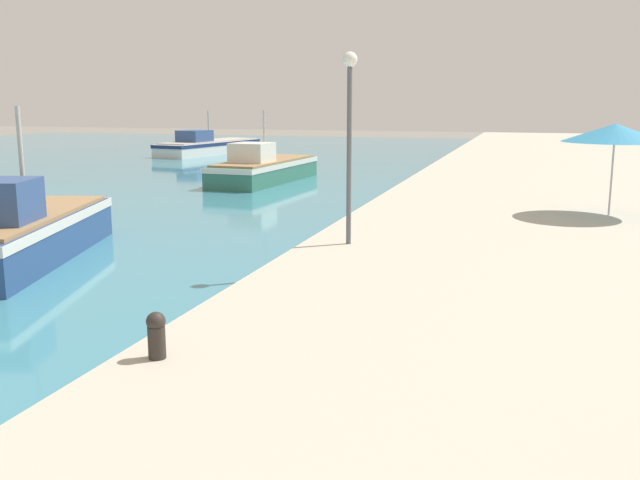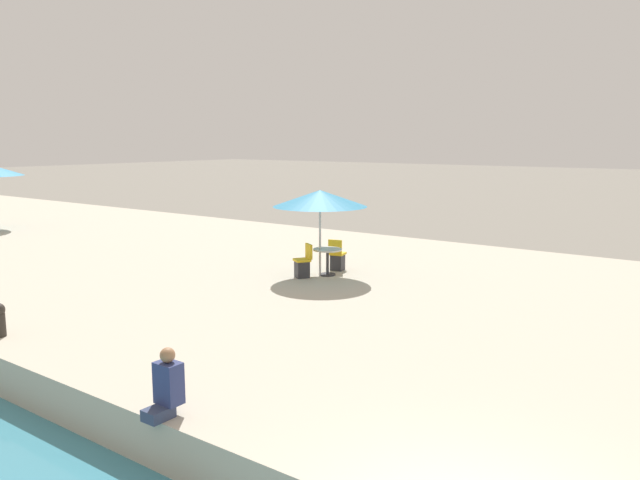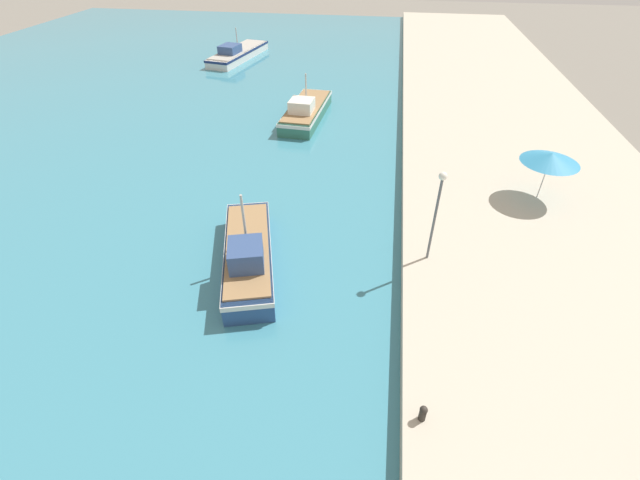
{
  "view_description": "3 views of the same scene",
  "coord_description": "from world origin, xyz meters",
  "px_view_note": "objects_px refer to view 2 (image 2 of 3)",
  "views": [
    {
      "loc": [
        5.37,
        1.67,
        4.23
      ],
      "look_at": [
        1.5,
        14.57,
        1.58
      ],
      "focal_mm": 40.0,
      "sensor_mm": 36.0,
      "label": 1
    },
    {
      "loc": [
        -4.99,
        -1.83,
        4.48
      ],
      "look_at": [
        8.51,
        8.08,
        1.78
      ],
      "focal_mm": 35.0,
      "sensor_mm": 36.0,
      "label": 2
    },
    {
      "loc": [
        -1.5,
        1.96,
        13.84
      ],
      "look_at": [
        -4.0,
        18.0,
        1.38
      ],
      "focal_mm": 24.0,
      "sensor_mm": 36.0,
      "label": 3
    }
  ],
  "objects_px": {
    "cafe_chair_right": "(303,266)",
    "person_at_quay": "(166,386)",
    "cafe_table": "(328,256)",
    "cafe_chair_left": "(337,259)",
    "cafe_umbrella_pink": "(320,198)"
  },
  "relations": [
    {
      "from": "cafe_umbrella_pink",
      "to": "cafe_chair_left",
      "type": "bearing_deg",
      "value": 3.05
    },
    {
      "from": "cafe_umbrella_pink",
      "to": "cafe_chair_right",
      "type": "xyz_separation_m",
      "value": [
        -0.42,
        0.27,
        -1.81
      ]
    },
    {
      "from": "cafe_chair_right",
      "to": "person_at_quay",
      "type": "bearing_deg",
      "value": 147.57
    },
    {
      "from": "cafe_table",
      "to": "person_at_quay",
      "type": "height_order",
      "value": "person_at_quay"
    },
    {
      "from": "cafe_table",
      "to": "cafe_chair_left",
      "type": "xyz_separation_m",
      "value": [
        0.7,
        0.16,
        -0.21
      ]
    },
    {
      "from": "cafe_umbrella_pink",
      "to": "cafe_table",
      "type": "bearing_deg",
      "value": -29.87
    },
    {
      "from": "cafe_chair_right",
      "to": "person_at_quay",
      "type": "xyz_separation_m",
      "value": [
        -7.88,
        -3.78,
        0.09
      ]
    },
    {
      "from": "cafe_table",
      "to": "cafe_chair_left",
      "type": "relative_size",
      "value": 0.88
    },
    {
      "from": "cafe_chair_left",
      "to": "cafe_chair_right",
      "type": "distance_m",
      "value": 1.34
    },
    {
      "from": "cafe_table",
      "to": "cafe_umbrella_pink",
      "type": "bearing_deg",
      "value": 150.13
    },
    {
      "from": "cafe_chair_left",
      "to": "cafe_chair_right",
      "type": "xyz_separation_m",
      "value": [
        -1.32,
        0.22,
        0.0
      ]
    },
    {
      "from": "cafe_table",
      "to": "cafe_chair_left",
      "type": "distance_m",
      "value": 0.75
    },
    {
      "from": "cafe_table",
      "to": "person_at_quay",
      "type": "bearing_deg",
      "value": -158.2
    },
    {
      "from": "cafe_table",
      "to": "person_at_quay",
      "type": "relative_size",
      "value": 0.85
    },
    {
      "from": "cafe_umbrella_pink",
      "to": "person_at_quay",
      "type": "distance_m",
      "value": 9.17
    }
  ]
}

